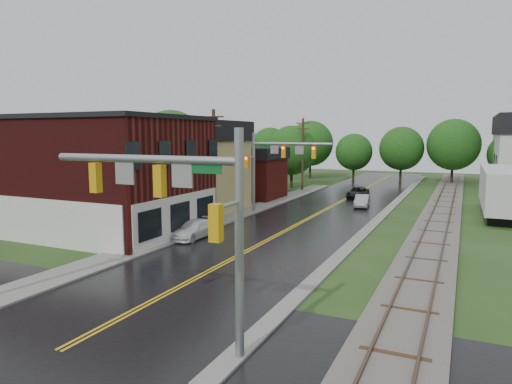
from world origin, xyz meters
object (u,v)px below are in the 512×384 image
Objects in this scene: tree_left_c at (237,155)px; suv_dark at (358,193)px; utility_pole_c at (303,153)px; tree_left_b at (172,146)px; brick_building at (97,174)px; tree_left_e at (292,151)px; traffic_signal_far at (276,158)px; semi_trailer at (500,188)px; traffic_signal_near at (180,199)px; sedan_silver at (362,201)px; tree_left_a at (91,155)px; pickup_white at (194,229)px; utility_pole_b at (214,163)px.

tree_left_c is 15.44m from suv_dark.
tree_left_b reaches higher than utility_pole_c.
brick_building reaches higher than suv_dark.
traffic_signal_far is at bearing -74.11° from tree_left_e.
traffic_signal_far is at bearing -158.34° from semi_trailer.
tree_left_e is 12.40m from suv_dark.
tree_left_b is (-21.32, 29.90, 0.75)m from traffic_signal_near.
traffic_signal_far is at bearing -51.18° from tree_left_c.
utility_pole_c is (-3.33, 17.00, -0.25)m from traffic_signal_far.
suv_dark reaches higher than sedan_silver.
suv_dark is (20.93, 17.89, -4.50)m from tree_left_a.
sedan_silver is at bearing -46.60° from utility_pole_c.
tree_left_e is (9.00, 14.00, -0.90)m from tree_left_b.
tree_left_e reaches higher than suv_dark.
traffic_signal_far is at bearing -139.01° from sedan_silver.
semi_trailer is at bearing -5.49° from sedan_silver.
traffic_signal_far is at bearing 86.11° from pickup_white.
tree_left_e is (-5.38, 18.90, -0.16)m from traffic_signal_far.
utility_pole_c reaches higher than tree_left_e.
utility_pole_b is at bearing -150.34° from semi_trailer.
brick_building is 8.50m from pickup_white.
tree_left_b is 16.67m from tree_left_e.
traffic_signal_near is 32.19m from sedan_silver.
traffic_signal_near reaches higher than semi_trailer.
utility_pole_b reaches higher than tree_left_c.
tree_left_e is at bearing 50.19° from tree_left_c.
tree_left_c is 0.94× the size of tree_left_e.
utility_pole_b reaches higher than semi_trailer.
tree_left_a is at bearing -162.70° from traffic_signal_far.
pickup_white is at bearing -136.43° from semi_trailer.
brick_building is 17.80m from tree_left_b.
utility_pole_b is (-3.33, -5.00, -0.25)m from traffic_signal_far.
tree_left_c is at bearing 113.41° from pickup_white.
traffic_signal_far is at bearing -112.90° from suv_dark.
sedan_silver is at bearing 47.80° from traffic_signal_far.
traffic_signal_near is 34.10m from semi_trailer.
semi_trailer is (19.34, 18.39, 1.81)m from pickup_white.
utility_pole_b is 7.74m from pickup_white.
pickup_white is at bearing -119.49° from sedan_silver.
tree_left_b is at bearing 138.14° from utility_pole_b.
semi_trailer is (11.06, 32.15, -2.56)m from traffic_signal_near.
utility_pole_c reaches higher than tree_left_c.
utility_pole_c is 23.61m from semi_trailer.
pickup_white is (-5.89, -24.03, -0.01)m from suv_dark.
tree_left_e is (-2.05, 23.90, 0.09)m from utility_pole_b.
utility_pole_b is at bearing -90.00° from utility_pole_c.
tree_left_b reaches higher than traffic_signal_near.
pickup_white is (-7.57, -18.12, 0.01)m from sedan_silver.
tree_left_b is 2.21× the size of suv_dark.
tree_left_e reaches higher than sedan_silver.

